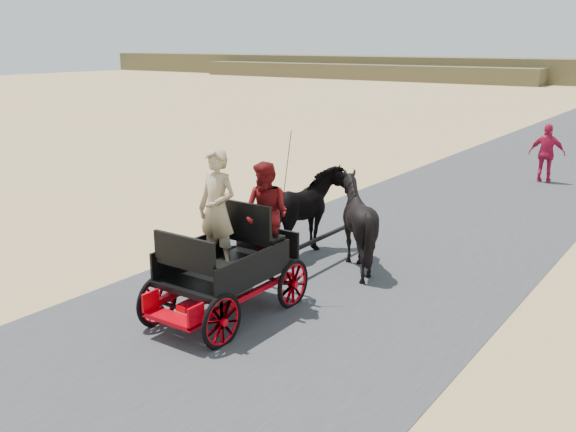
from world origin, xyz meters
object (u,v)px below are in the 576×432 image
Objects in this scene: carriage at (227,292)px; pedestrian at (547,153)px; horse_left at (306,214)px; horse_right at (357,223)px.

pedestrian is at bearing 83.22° from carriage.
pedestrian is at bearing -102.00° from horse_left.
pedestrian is (2.06, 9.67, 0.02)m from horse_left.
carriage is 1.20× the size of horse_left.
horse_left is at bearing 0.00° from horse_right.
carriage is 1.39× the size of pedestrian.
horse_right reaches higher than carriage.
carriage is at bearing 100.39° from horse_left.
horse_left is (-0.55, 3.00, 0.49)m from carriage.
horse_left is 9.88m from pedestrian.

